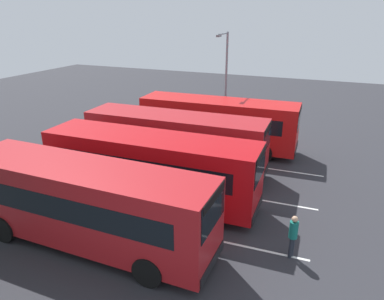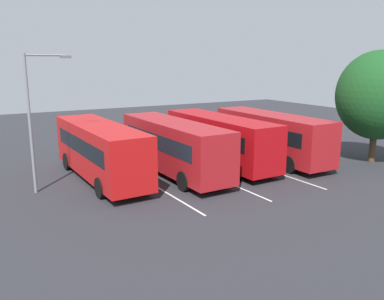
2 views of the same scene
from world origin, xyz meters
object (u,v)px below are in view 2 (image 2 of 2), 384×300
Objects in this scene: depot_tree at (378,95)px; bus_center_left at (219,138)px; pedestrian at (193,133)px; bus_center_right at (173,145)px; bus_far_left at (271,135)px; bus_far_right at (100,149)px; street_lamp at (34,114)px.

bus_center_left is at bearing 65.26° from depot_tree.
bus_center_left is 5.88× the size of pedestrian.
bus_center_right reaches higher than pedestrian.
bus_center_right is (-0.46, 3.66, 0.00)m from bus_center_left.
bus_far_left is 7.56m from depot_tree.
bus_far_left is at bearing -93.15° from bus_center_right.
bus_far_left is 7.70m from pedestrian.
pedestrian is (6.14, -9.66, -0.79)m from bus_far_right.
bus_center_left is (0.60, 3.90, 0.00)m from bus_far_left.
bus_center_right is 4.41m from bus_far_right.
bus_center_right is 1.34× the size of depot_tree.
pedestrian is at bearing -38.77° from bus_center_right.
bus_far_left is 0.99× the size of bus_center_right.
bus_center_left reaches higher than pedestrian.
street_lamp is at bearing 99.38° from bus_far_right.
street_lamp reaches higher than bus_center_right.
bus_far_right is at bearing 83.96° from bus_far_left.
street_lamp is (-0.15, 11.49, 2.38)m from bus_center_left.
pedestrian is (7.34, 2.19, -0.79)m from bus_far_left.
bus_far_right reaches higher than pedestrian.
bus_center_right is 14.28m from depot_tree.
bus_center_left is at bearing -84.91° from bus_center_right.
bus_center_right and bus_far_right have the same top height.
bus_far_left and bus_center_left have the same top height.
depot_tree is at bearing -12.62° from street_lamp.
pedestrian is at bearing 35.58° from depot_tree.
bus_center_left is at bearing 80.94° from bus_far_left.
bus_far_right is (1.05, 4.29, 0.00)m from bus_center_right.
bus_center_left and bus_far_right have the same top height.
bus_far_left is 5.85× the size of pedestrian.
bus_center_left is at bearing -96.82° from bus_far_right.
bus_center_left is 11.09m from depot_tree.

